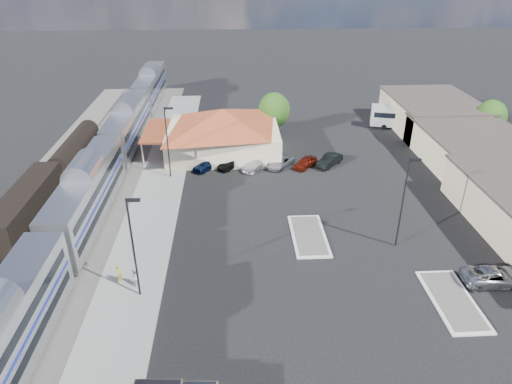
{
  "coord_description": "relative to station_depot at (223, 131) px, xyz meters",
  "views": [
    {
      "loc": [
        -3.17,
        -35.28,
        24.64
      ],
      "look_at": [
        -0.95,
        6.3,
        2.8
      ],
      "focal_mm": 32.0,
      "sensor_mm": 36.0,
      "label": 1
    }
  ],
  "objects": [
    {
      "name": "platform",
      "position": [
        -7.44,
        -18.0,
        -3.04
      ],
      "size": [
        5.5,
        92.0,
        0.18
      ],
      "primitive_type": "cube",
      "color": "gray",
      "rests_on": "ground"
    },
    {
      "name": "suv",
      "position": [
        22.87,
        -29.99,
        -2.39
      ],
      "size": [
        5.44,
        2.69,
        1.48
      ],
      "primitive_type": "imported",
      "rotation": [
        0.0,
        0.0,
        1.53
      ],
      "color": "#93959A",
      "rests_on": "ground"
    },
    {
      "name": "parked_car_a",
      "position": [
        -2.16,
        -5.73,
        -2.45
      ],
      "size": [
        3.8,
        4.12,
        1.37
      ],
      "primitive_type": "imported",
      "rotation": [
        0.0,
        0.0,
        -0.69
      ],
      "color": "#0D1B41",
      "rests_on": "ground"
    },
    {
      "name": "buildings_east",
      "position": [
        32.56,
        -9.72,
        -0.86
      ],
      "size": [
        14.4,
        51.4,
        4.8
      ],
      "color": "#C6B28C",
      "rests_on": "ground"
    },
    {
      "name": "freight_cars",
      "position": [
        -19.44,
        -18.41,
        -1.21
      ],
      "size": [
        2.8,
        46.0,
        4.0
      ],
      "color": "black",
      "rests_on": "ground"
    },
    {
      "name": "traffic_island_north",
      "position": [
        18.56,
        -32.0,
        -3.03
      ],
      "size": [
        3.3,
        7.5,
        0.21
      ],
      "color": "silver",
      "rests_on": "ground"
    },
    {
      "name": "tree_depot",
      "position": [
        7.56,
        6.0,
        0.89
      ],
      "size": [
        4.71,
        4.71,
        6.63
      ],
      "color": "#382314",
      "rests_on": "ground"
    },
    {
      "name": "parked_car_f",
      "position": [
        13.84,
        -5.43,
        -2.39
      ],
      "size": [
        4.17,
        4.36,
        1.47
      ],
      "primitive_type": "imported",
      "rotation": [
        0.0,
        0.0,
        -0.74
      ],
      "color": "black",
      "rests_on": "ground"
    },
    {
      "name": "parked_car_c",
      "position": [
        4.24,
        -5.73,
        -2.44
      ],
      "size": [
        4.46,
        4.96,
        1.39
      ],
      "primitive_type": "imported",
      "rotation": [
        0.0,
        0.0,
        -0.66
      ],
      "color": "silver",
      "rests_on": "ground"
    },
    {
      "name": "ground",
      "position": [
        4.56,
        -24.0,
        -3.13
      ],
      "size": [
        280.0,
        280.0,
        0.0
      ],
      "primitive_type": "plane",
      "color": "black",
      "rests_on": "ground"
    },
    {
      "name": "parked_car_b",
      "position": [
        1.04,
        -5.43,
        -2.48
      ],
      "size": [
        3.61,
        3.87,
        1.3
      ],
      "primitive_type": "imported",
      "rotation": [
        0.0,
        0.0,
        -0.71
      ],
      "color": "black",
      "rests_on": "ground"
    },
    {
      "name": "parked_car_d",
      "position": [
        7.44,
        -5.43,
        -2.49
      ],
      "size": [
        4.49,
        4.92,
        1.27
      ],
      "primitive_type": "imported",
      "rotation": [
        0.0,
        0.0,
        -0.66
      ],
      "color": "#919399",
      "rests_on": "ground"
    },
    {
      "name": "passenger_train",
      "position": [
        -13.44,
        -17.67,
        -0.26
      ],
      "size": [
        3.0,
        104.0,
        5.55
      ],
      "color": "silver",
      "rests_on": "ground"
    },
    {
      "name": "lamp_plat_n",
      "position": [
        -6.34,
        -8.0,
        2.21
      ],
      "size": [
        1.08,
        0.25,
        9.0
      ],
      "color": "black",
      "rests_on": "ground"
    },
    {
      "name": "traffic_island_south",
      "position": [
        8.56,
        -22.0,
        -3.03
      ],
      "size": [
        3.3,
        7.5,
        0.21
      ],
      "color": "silver",
      "rests_on": "ground"
    },
    {
      "name": "parked_car_e",
      "position": [
        10.64,
        -5.73,
        -2.46
      ],
      "size": [
        3.78,
        4.01,
        1.34
      ],
      "primitive_type": "imported",
      "rotation": [
        0.0,
        0.0,
        -0.72
      ],
      "color": "maroon",
      "rests_on": "ground"
    },
    {
      "name": "lamp_lot",
      "position": [
        16.66,
        -24.0,
        2.21
      ],
      "size": [
        1.08,
        0.25,
        9.0
      ],
      "color": "black",
      "rests_on": "ground"
    },
    {
      "name": "tree_east_c",
      "position": [
        38.56,
        2.0,
        0.63
      ],
      "size": [
        4.41,
        4.41,
        6.21
      ],
      "color": "#382314",
      "rests_on": "ground"
    },
    {
      "name": "lamp_plat_s",
      "position": [
        -6.34,
        -30.0,
        2.21
      ],
      "size": [
        1.08,
        0.25,
        9.0
      ],
      "color": "black",
      "rests_on": "ground"
    },
    {
      "name": "railbed",
      "position": [
        -16.44,
        -16.0,
        -3.07
      ],
      "size": [
        16.0,
        100.0,
        0.12
      ],
      "primitive_type": "cube",
      "color": "#4C4944",
      "rests_on": "ground"
    },
    {
      "name": "person_a",
      "position": [
        -8.38,
        -28.29,
        -2.11
      ],
      "size": [
        0.52,
        0.68,
        1.67
      ],
      "primitive_type": "imported",
      "rotation": [
        0.0,
        0.0,
        1.36
      ],
      "color": "gold",
      "rests_on": "platform"
    },
    {
      "name": "person_b",
      "position": [
        -7.03,
        -28.85,
        -2.12
      ],
      "size": [
        0.85,
        0.97,
        1.67
      ],
      "primitive_type": "imported",
      "rotation": [
        0.0,
        0.0,
        -1.88
      ],
      "color": "white",
      "rests_on": "platform"
    },
    {
      "name": "station_depot",
      "position": [
        0.0,
        0.0,
        0.0
      ],
      "size": [
        18.35,
        12.24,
        6.2
      ],
      "color": "beige",
      "rests_on": "ground"
    },
    {
      "name": "coach_bus",
      "position": [
        28.56,
        8.0,
        -1.14
      ],
      "size": [
        11.02,
        5.08,
        3.46
      ],
      "rotation": [
        0.0,
        0.0,
        1.31
      ],
      "color": "white",
      "rests_on": "ground"
    }
  ]
}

